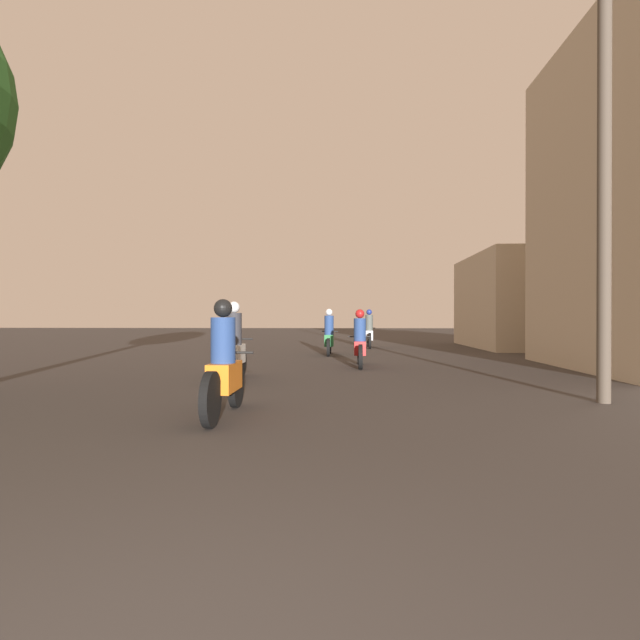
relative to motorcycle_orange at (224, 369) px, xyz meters
name	(u,v)px	position (x,y,z in m)	size (l,w,h in m)	color
motorcycle_orange	(224,369)	(0.00, 0.00, 0.00)	(0.60, 2.03, 1.55)	black
motorcycle_white	(235,348)	(-0.74, 3.87, 0.04)	(0.60, 1.94, 1.64)	black
motorcycle_red	(360,343)	(1.95, 6.79, -0.01)	(0.60, 2.04, 1.53)	black
motorcycle_green	(329,337)	(0.99, 10.91, 0.02)	(0.60, 1.95, 1.61)	black
motorcycle_silver	(369,333)	(2.56, 15.10, 0.04)	(0.60, 2.02, 1.66)	black
building_right_far	(532,301)	(9.75, 15.87, 1.39)	(5.27, 7.24, 4.04)	beige
utility_pole_near	(604,145)	(5.54, 1.36, 3.32)	(1.60, 0.20, 7.57)	#4C4238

